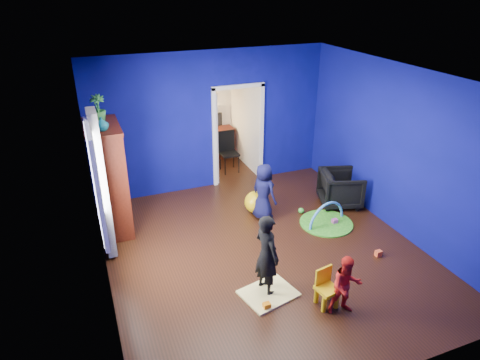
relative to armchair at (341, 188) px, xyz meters
name	(u,v)px	position (x,y,z in m)	size (l,w,h in m)	color
floor	(264,252)	(-2.10, -0.96, -0.36)	(5.00, 5.50, 0.01)	black
ceiling	(269,78)	(-2.10, -0.96, 2.54)	(5.00, 5.50, 0.01)	white
wall_back	(211,122)	(-2.10, 1.79, 1.09)	(5.00, 0.02, 2.90)	#090C65
wall_front	(383,281)	(-2.10, -3.71, 1.09)	(5.00, 0.02, 2.90)	#090C65
wall_left	(97,202)	(-4.60, -0.96, 1.09)	(0.02, 5.50, 2.90)	#090C65
wall_right	(398,151)	(0.40, -0.96, 1.09)	(0.02, 5.50, 2.90)	#090C65
alcove	(224,116)	(-1.50, 2.66, 0.89)	(1.00, 1.75, 2.50)	silver
armchair	(341,188)	(0.00, 0.00, 0.00)	(0.76, 0.78, 0.71)	black
child_black	(267,255)	(-2.48, -1.85, 0.27)	(0.46, 0.30, 1.26)	black
child_navy	(264,192)	(-1.65, 0.08, 0.19)	(0.54, 0.35, 1.10)	#0D1633
toddler_red	(346,286)	(-1.67, -2.64, 0.08)	(0.43, 0.33, 0.88)	red
vase	(102,124)	(-4.32, 0.46, 1.72)	(0.21, 0.21, 0.22)	#0C5A61
potted_plant	(98,108)	(-4.32, 0.98, 1.83)	(0.25, 0.25, 0.45)	green
tv_armoire	(109,179)	(-4.32, 0.76, 0.62)	(0.58, 1.14, 1.96)	#381409
crt_tv	(111,176)	(-4.28, 0.76, 0.66)	(0.46, 0.70, 0.54)	silver
yellow_blanket	(268,293)	(-2.48, -1.95, -0.34)	(0.75, 0.60, 0.03)	#F2E07A
hopper_ball	(256,202)	(-1.70, 0.33, -0.14)	(0.43, 0.43, 0.43)	yellow
kid_chair	(327,290)	(-1.82, -2.44, -0.11)	(0.28, 0.28, 0.50)	yellow
play_mat	(326,223)	(-0.65, -0.57, -0.34)	(0.98, 0.98, 0.03)	#489C23
toy_arch	(326,223)	(-0.65, -0.57, -0.34)	(0.87, 0.87, 0.05)	#3F8CD8
window_left	(94,184)	(-4.58, -0.61, 1.19)	(0.03, 0.95, 1.55)	white
curtain	(102,186)	(-4.47, -0.06, 0.89)	(0.14, 0.42, 2.40)	slate
doorway	(238,136)	(-1.50, 1.79, 0.69)	(1.16, 0.10, 2.10)	white
study_desk	(216,143)	(-1.50, 3.30, 0.02)	(0.88, 0.44, 0.75)	#3D140A
desk_monitor	(214,120)	(-1.50, 3.42, 0.59)	(0.40, 0.05, 0.32)	black
desk_lamp	(204,122)	(-1.78, 3.36, 0.57)	(0.14, 0.14, 0.14)	#FFD88C
folding_chair	(229,153)	(-1.50, 2.34, 0.10)	(0.40, 0.40, 0.92)	black
book_shelf	(213,76)	(-1.50, 3.41, 1.66)	(0.88, 0.24, 0.04)	white
toy_0	(378,253)	(-0.40, -1.76, -0.31)	(0.10, 0.08, 0.10)	#F95729
toy_1	(267,306)	(-2.64, -2.21, -0.31)	(0.10, 0.08, 0.10)	orange
toy_2	(301,210)	(-0.89, -0.03, -0.30)	(0.11, 0.11, 0.11)	green
toy_3	(335,221)	(-0.51, -0.62, -0.31)	(0.10, 0.08, 0.10)	#D750B4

